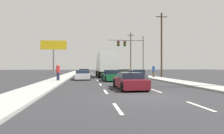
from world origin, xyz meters
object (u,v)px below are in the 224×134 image
at_px(utility_pole_mid, 162,44).
at_px(utility_pole_far, 131,52).
at_px(car_navy, 84,73).
at_px(box_truck, 106,64).
at_px(car_maroon, 130,81).
at_px(car_green, 112,76).
at_px(pedestrian_near_corner, 154,71).
at_px(car_yellow, 124,73).
at_px(pedestrian_mid_block, 58,72).
at_px(roadside_billboard, 54,49).
at_px(traffic_signal_mast, 129,47).
at_px(car_gray, 136,75).
at_px(car_white, 82,75).

xyz_separation_m(utility_pole_mid, utility_pole_far, (-0.56, 18.87, 0.11)).
distance_m(car_navy, box_truck, 4.88).
bearing_deg(car_maroon, car_green, 91.93).
distance_m(car_green, pedestrian_near_corner, 7.97).
xyz_separation_m(car_green, car_yellow, (3.40, 10.07, -0.02)).
bearing_deg(box_truck, pedestrian_mid_block, -127.25).
distance_m(car_yellow, pedestrian_near_corner, 6.43).
bearing_deg(utility_pole_far, car_navy, -127.20).
relative_size(roadside_billboard, pedestrian_mid_block, 3.94).
distance_m(car_navy, traffic_signal_mast, 10.35).
bearing_deg(car_navy, car_yellow, -3.99).
xyz_separation_m(car_navy, car_gray, (6.91, -8.05, 0.01)).
distance_m(box_truck, utility_pole_far, 20.18).
xyz_separation_m(box_truck, car_yellow, (3.32, 2.63, -1.54)).
bearing_deg(car_navy, roadside_billboard, 126.39).
height_order(car_green, utility_pole_far, utility_pole_far).
height_order(car_white, utility_pole_far, utility_pole_far).
bearing_deg(pedestrian_near_corner, box_truck, 155.61).
height_order(utility_pole_far, pedestrian_near_corner, utility_pole_far).
bearing_deg(box_truck, car_white, -126.23).
bearing_deg(roadside_billboard, car_navy, -53.61).
bearing_deg(car_green, car_maroon, -88.07).
height_order(car_yellow, pedestrian_mid_block, pedestrian_mid_block).
xyz_separation_m(utility_pole_far, pedestrian_mid_block, (-14.04, -26.12, -4.21)).
xyz_separation_m(car_gray, traffic_signal_mast, (1.61, 11.45, 4.77)).
relative_size(car_navy, roadside_billboard, 0.59).
bearing_deg(utility_pole_far, car_green, -107.57).
relative_size(car_yellow, roadside_billboard, 0.63).
xyz_separation_m(car_navy, pedestrian_near_corner, (9.93, -6.05, 0.44)).
bearing_deg(utility_pole_mid, traffic_signal_mast, 116.22).
distance_m(car_white, car_green, 4.33).
relative_size(car_white, car_gray, 1.05).
relative_size(traffic_signal_mast, roadside_billboard, 1.05).
height_order(car_navy, car_yellow, car_navy).
bearing_deg(car_navy, utility_pole_mid, -17.27).
distance_m(car_white, car_maroon, 11.37).
bearing_deg(car_gray, car_white, 178.32).
xyz_separation_m(car_gray, utility_pole_far, (4.57, 23.18, 4.67)).
xyz_separation_m(car_green, traffic_signal_mast, (5.17, 13.94, 4.77)).
distance_m(car_white, pedestrian_mid_block, 4.06).
relative_size(car_maroon, traffic_signal_mast, 0.58).
bearing_deg(car_maroon, pedestrian_mid_block, 129.06).
distance_m(car_gray, roadside_billboard, 21.88).
bearing_deg(roadside_billboard, car_gray, -51.49).
xyz_separation_m(car_white, car_yellow, (6.80, 7.37, 0.01)).
bearing_deg(pedestrian_near_corner, car_white, -169.77).
height_order(car_navy, car_green, car_navy).
height_order(car_white, car_green, car_green).
distance_m(box_truck, roadside_billboard, 15.66).
bearing_deg(car_yellow, roadside_billboard, 145.17).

